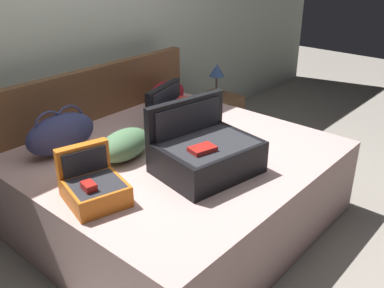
{
  "coord_description": "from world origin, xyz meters",
  "views": [
    {
      "loc": [
        -1.98,
        -1.46,
        1.91
      ],
      "look_at": [
        0.0,
        0.26,
        0.67
      ],
      "focal_mm": 40.53,
      "sensor_mm": 36.0,
      "label": 1
    }
  ],
  "objects": [
    {
      "name": "hard_case_small",
      "position": [
        -0.76,
        0.33,
        0.66
      ],
      "size": [
        0.39,
        0.42,
        0.29
      ],
      "rotation": [
        0.0,
        0.0,
        -0.27
      ],
      "color": "#D16619",
      "rests_on": "bed"
    },
    {
      "name": "bed",
      "position": [
        0.0,
        0.4,
        0.29
      ],
      "size": [
        2.0,
        1.82,
        0.57
      ],
      "primitive_type": "cube",
      "color": "#BC9993",
      "rests_on": "ground"
    },
    {
      "name": "pillow_center_head",
      "position": [
        -0.3,
        0.61,
        0.67
      ],
      "size": [
        0.47,
        0.33,
        0.19
      ],
      "primitive_type": "ellipsoid",
      "rotation": [
        0.0,
        0.0,
        0.19
      ],
      "color": "#4C724C",
      "rests_on": "bed"
    },
    {
      "name": "table_lamp",
      "position": [
        1.28,
        1.06,
        0.74
      ],
      "size": [
        0.15,
        0.15,
        0.34
      ],
      "color": "#3F3833",
      "rests_on": "nightstand"
    },
    {
      "name": "duffel_bag",
      "position": [
        -0.53,
        0.99,
        0.72
      ],
      "size": [
        0.52,
        0.24,
        0.33
      ],
      "rotation": [
        0.0,
        0.0,
        -0.04
      ],
      "color": "navy",
      "rests_on": "bed"
    },
    {
      "name": "ground_plane",
      "position": [
        0.0,
        0.0,
        0.0
      ],
      "size": [
        12.0,
        12.0,
        0.0
      ],
      "primitive_type": "plane",
      "color": "gray"
    },
    {
      "name": "hard_case_large",
      "position": [
        -0.09,
        0.07,
        0.7
      ],
      "size": [
        0.67,
        0.58,
        0.43
      ],
      "rotation": [
        0.0,
        0.0,
        -0.18
      ],
      "color": "black",
      "rests_on": "bed"
    },
    {
      "name": "pillow_near_headboard",
      "position": [
        0.64,
        1.11,
        0.68
      ],
      "size": [
        0.41,
        0.31,
        0.22
      ],
      "primitive_type": "ellipsoid",
      "rotation": [
        0.0,
        0.0,
        0.14
      ],
      "color": "maroon",
      "rests_on": "bed"
    },
    {
      "name": "back_wall",
      "position": [
        0.0,
        1.65,
        1.3
      ],
      "size": [
        8.0,
        0.1,
        2.6
      ],
      "primitive_type": "cube",
      "color": "#B7C1B2",
      "rests_on": "ground"
    },
    {
      "name": "nightstand",
      "position": [
        1.28,
        1.06,
        0.25
      ],
      "size": [
        0.44,
        0.4,
        0.49
      ],
      "primitive_type": "cube",
      "color": "brown",
      "rests_on": "ground"
    },
    {
      "name": "hard_case_medium",
      "position": [
        0.37,
        0.71,
        0.68
      ],
      "size": [
        0.54,
        0.47,
        0.31
      ],
      "rotation": [
        0.0,
        0.0,
        0.26
      ],
      "color": "black",
      "rests_on": "bed"
    },
    {
      "name": "headboard",
      "position": [
        0.0,
        1.35,
        0.5
      ],
      "size": [
        2.04,
        0.08,
        1.0
      ],
      "primitive_type": "cube",
      "color": "brown",
      "rests_on": "ground"
    }
  ]
}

